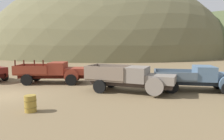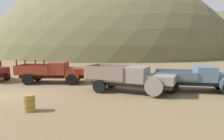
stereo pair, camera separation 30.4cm
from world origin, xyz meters
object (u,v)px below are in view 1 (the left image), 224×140
truck_chalk_blue (203,78)px  truck_primer_gray (135,79)px  truck_rust_red (57,72)px  oil_drum_spare (30,104)px

truck_chalk_blue → truck_primer_gray: bearing=-163.9°
truck_rust_red → oil_drum_spare: size_ratio=7.46×
truck_rust_red → truck_chalk_blue: bearing=-15.5°
truck_primer_gray → oil_drum_spare: size_ratio=7.46×
truck_rust_red → truck_primer_gray: 7.56m
truck_chalk_blue → oil_drum_spare: truck_chalk_blue is taller
truck_primer_gray → truck_chalk_blue: bearing=27.8°
truck_chalk_blue → oil_drum_spare: size_ratio=7.29×
truck_primer_gray → truck_rust_red: bearing=172.7°
truck_chalk_blue → oil_drum_spare: 11.95m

